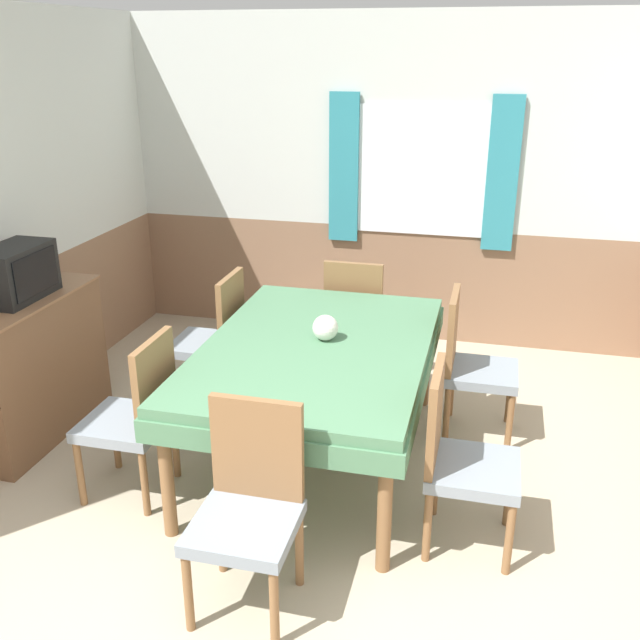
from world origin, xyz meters
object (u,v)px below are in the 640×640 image
(chair_left_near, at_px, (136,413))
(sideboard, at_px, (28,366))
(chair_right_far, at_px, (471,361))
(chair_right_near, at_px, (459,455))
(chair_left_far, at_px, (215,336))
(chair_head_near, at_px, (249,503))
(tv, at_px, (15,273))
(dining_table, at_px, (316,360))
(vase, at_px, (325,328))
(chair_head_window, at_px, (356,316))

(chair_left_near, relative_size, sideboard, 0.83)
(chair_right_far, bearing_deg, chair_right_near, 0.00)
(chair_left_far, bearing_deg, chair_left_near, -180.00)
(chair_head_near, bearing_deg, chair_left_far, -63.74)
(tv, bearing_deg, chair_head_near, -30.43)
(chair_right_near, bearing_deg, tv, -99.77)
(dining_table, distance_m, chair_right_far, 1.04)
(chair_head_near, bearing_deg, chair_left_near, -35.61)
(chair_head_near, distance_m, tv, 2.21)
(tv, xyz_separation_m, vase, (1.87, 0.18, -0.24))
(chair_right_far, distance_m, chair_right_near, 1.12)
(chair_right_far, distance_m, tv, 2.83)
(chair_head_near, relative_size, chair_right_near, 1.00)
(chair_left_near, xyz_separation_m, chair_head_window, (0.86, 1.74, 0.00))
(chair_head_near, bearing_deg, sideboard, -29.92)
(chair_left_near, distance_m, chair_right_near, 1.72)
(sideboard, distance_m, vase, 1.92)
(chair_head_near, relative_size, sideboard, 0.83)
(tv, bearing_deg, chair_right_far, 13.77)
(dining_table, xyz_separation_m, vase, (0.03, 0.08, 0.17))
(dining_table, distance_m, chair_left_far, 1.04)
(chair_right_far, height_order, chair_left_near, same)
(chair_left_far, xyz_separation_m, tv, (-0.98, -0.66, 0.58))
(dining_table, height_order, chair_left_far, chair_left_far)
(chair_right_far, height_order, chair_right_near, same)
(chair_left_near, bearing_deg, chair_head_near, -125.61)
(tv, relative_size, vase, 3.30)
(chair_head_near, bearing_deg, chair_right_near, -144.39)
(chair_right_far, bearing_deg, sideboard, -75.79)
(chair_left_near, xyz_separation_m, chair_right_near, (1.72, 0.00, 0.00))
(chair_right_far, bearing_deg, chair_head_near, -26.26)
(chair_left_far, height_order, chair_right_near, same)
(chair_head_window, xyz_separation_m, vase, (0.03, -1.10, 0.33))
(chair_left_far, distance_m, chair_left_near, 1.12)
(chair_left_far, distance_m, tv, 1.31)
(dining_table, relative_size, chair_head_window, 2.06)
(sideboard, bearing_deg, chair_right_near, -9.32)
(chair_right_far, relative_size, chair_head_window, 1.00)
(chair_right_far, relative_size, chair_right_near, 1.00)
(chair_left_near, xyz_separation_m, sideboard, (-0.98, 0.44, -0.03))
(chair_head_near, height_order, chair_right_far, same)
(sideboard, bearing_deg, chair_head_window, 35.23)
(dining_table, height_order, chair_head_near, chair_head_near)
(dining_table, xyz_separation_m, sideboard, (-1.84, -0.12, -0.19))
(chair_right_far, bearing_deg, chair_left_far, -90.00)
(chair_right_far, xyz_separation_m, chair_right_near, (0.00, -1.12, 0.00))
(chair_head_near, height_order, vase, chair_head_near)
(chair_head_near, height_order, chair_left_near, same)
(chair_right_far, height_order, sideboard, chair_right_far)
(chair_right_far, distance_m, chair_left_near, 2.05)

